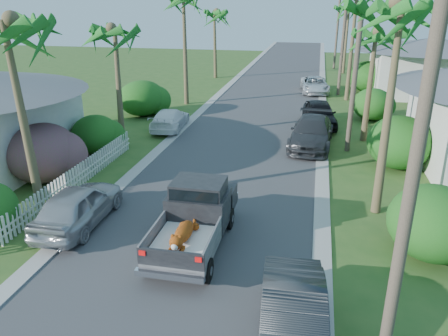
% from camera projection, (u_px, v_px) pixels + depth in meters
% --- Properties ---
extents(ground, '(120.00, 120.00, 0.00)m').
position_uv_depth(ground, '(170.00, 280.00, 12.62)').
color(ground, '#305620').
rests_on(ground, ground).
extents(road, '(8.00, 100.00, 0.02)m').
position_uv_depth(road, '(268.00, 99.00, 35.41)').
color(road, '#38383A').
rests_on(road, ground).
extents(curb_left, '(0.60, 100.00, 0.06)m').
position_uv_depth(curb_left, '(217.00, 96.00, 36.23)').
color(curb_left, '#A5A39E').
rests_on(curb_left, ground).
extents(curb_right, '(0.60, 100.00, 0.06)m').
position_uv_depth(curb_right, '(322.00, 101.00, 34.58)').
color(curb_right, '#A5A39E').
rests_on(curb_right, ground).
extents(pickup_truck, '(1.98, 5.12, 2.06)m').
position_uv_depth(pickup_truck, '(197.00, 213.00, 14.38)').
color(pickup_truck, black).
rests_on(pickup_truck, ground).
extents(parked_car_rn, '(1.82, 4.39, 1.41)m').
position_uv_depth(parked_car_rn, '(293.00, 319.00, 10.06)').
color(parked_car_rn, '#2A2D2F').
rests_on(parked_car_rn, ground).
extents(parked_car_rm, '(2.54, 5.50, 1.56)m').
position_uv_depth(parked_car_rm, '(312.00, 133.00, 23.82)').
color(parked_car_rm, '#303236').
rests_on(parked_car_rm, ground).
extents(parked_car_rf, '(2.47, 4.81, 1.57)m').
position_uv_depth(parked_car_rf, '(319.00, 114.00, 27.69)').
color(parked_car_rf, black).
rests_on(parked_car_rf, ground).
extents(parked_car_rd, '(2.74, 5.00, 1.33)m').
position_uv_depth(parked_car_rd, '(315.00, 85.00, 37.60)').
color(parked_car_rd, silver).
rests_on(parked_car_rd, ground).
extents(parked_car_ln, '(1.84, 4.42, 1.49)m').
position_uv_depth(parked_car_ln, '(78.00, 206.00, 15.48)').
color(parked_car_ln, '#ACAEB3').
rests_on(parked_car_ln, ground).
extents(parked_car_lf, '(2.11, 4.50, 1.27)m').
position_uv_depth(parked_car_lf, '(170.00, 119.00, 27.02)').
color(parked_car_lf, white).
rests_on(parked_car_lf, ground).
extents(palm_l_a, '(4.40, 4.40, 8.20)m').
position_uv_depth(palm_l_a, '(6.00, 21.00, 14.03)').
color(palm_l_a, brown).
rests_on(palm_l_a, ground).
extents(palm_l_b, '(4.40, 4.40, 7.40)m').
position_uv_depth(palm_l_b, '(114.00, 29.00, 22.64)').
color(palm_l_b, brown).
rests_on(palm_l_b, ground).
extents(palm_l_d, '(4.40, 4.40, 7.70)m').
position_uv_depth(palm_l_d, '(215.00, 12.00, 42.54)').
color(palm_l_d, brown).
rests_on(palm_l_d, ground).
extents(palm_r_a, '(4.40, 4.40, 8.70)m').
position_uv_depth(palm_r_a, '(403.00, 5.00, 14.19)').
color(palm_r_a, brown).
rests_on(palm_r_a, ground).
extents(palm_r_b, '(4.40, 4.40, 7.20)m').
position_uv_depth(palm_r_b, '(376.00, 33.00, 22.87)').
color(palm_r_b, brown).
rests_on(palm_r_b, ground).
extents(palm_r_d, '(4.40, 4.40, 8.00)m').
position_uv_depth(palm_r_d, '(349.00, 8.00, 45.41)').
color(palm_r_d, brown).
rests_on(palm_r_d, ground).
extents(shrub_l_b, '(3.00, 3.30, 2.60)m').
position_uv_depth(shrub_l_b, '(43.00, 153.00, 19.12)').
color(shrub_l_b, '#A61766').
rests_on(shrub_l_b, ground).
extents(shrub_l_c, '(2.40, 2.64, 2.00)m').
position_uv_depth(shrub_l_c, '(95.00, 134.00, 22.80)').
color(shrub_l_c, '#1A4F16').
rests_on(shrub_l_c, ground).
extents(shrub_l_d, '(3.20, 3.52, 2.40)m').
position_uv_depth(shrub_l_d, '(142.00, 98.00, 30.14)').
color(shrub_l_d, '#1A4F16').
rests_on(shrub_l_d, ground).
extents(shrub_r_a, '(2.80, 3.08, 2.30)m').
position_uv_depth(shrub_r_a, '(434.00, 223.00, 13.47)').
color(shrub_r_a, '#1A4F16').
rests_on(shrub_r_a, ground).
extents(shrub_r_b, '(3.00, 3.30, 2.50)m').
position_uv_depth(shrub_r_b, '(400.00, 142.00, 20.69)').
color(shrub_r_b, '#1A4F16').
rests_on(shrub_r_b, ground).
extents(shrub_r_c, '(2.60, 2.86, 2.10)m').
position_uv_depth(shrub_r_c, '(373.00, 104.00, 29.03)').
color(shrub_r_c, '#1A4F16').
rests_on(shrub_r_c, ground).
extents(shrub_r_d, '(3.20, 3.52, 2.60)m').
position_uv_depth(shrub_r_d, '(367.00, 76.00, 37.97)').
color(shrub_r_d, '#1A4F16').
rests_on(shrub_r_d, ground).
extents(picket_fence, '(0.10, 11.00, 1.00)m').
position_uv_depth(picket_fence, '(77.00, 177.00, 18.60)').
color(picket_fence, white).
rests_on(picket_fence, ground).
extents(house_right_far, '(9.00, 8.00, 4.60)m').
position_uv_depth(house_right_far, '(430.00, 69.00, 36.71)').
color(house_right_far, silver).
rests_on(house_right_far, ground).
extents(utility_pole_a, '(1.60, 0.26, 9.00)m').
position_uv_depth(utility_pole_a, '(414.00, 173.00, 8.05)').
color(utility_pole_a, brown).
rests_on(utility_pole_a, ground).
extents(utility_pole_b, '(1.60, 0.26, 9.00)m').
position_uv_depth(utility_pole_b, '(356.00, 63.00, 21.73)').
color(utility_pole_b, brown).
rests_on(utility_pole_b, ground).
extents(utility_pole_c, '(1.60, 0.26, 9.00)m').
position_uv_depth(utility_pole_c, '(343.00, 38.00, 35.41)').
color(utility_pole_c, brown).
rests_on(utility_pole_c, ground).
extents(utility_pole_d, '(1.60, 0.26, 9.00)m').
position_uv_depth(utility_pole_d, '(337.00, 27.00, 49.09)').
color(utility_pole_d, brown).
rests_on(utility_pole_d, ground).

